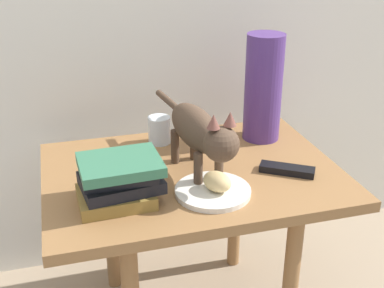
% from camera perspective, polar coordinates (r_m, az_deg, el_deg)
% --- Properties ---
extents(side_table, '(0.82, 0.59, 0.53)m').
position_cam_1_polar(side_table, '(1.44, 0.00, -5.47)').
color(side_table, olive).
rests_on(side_table, ground).
extents(plate, '(0.20, 0.20, 0.01)m').
position_cam_1_polar(plate, '(1.29, 2.38, -5.38)').
color(plate, silver).
rests_on(plate, side_table).
extents(bread_roll, '(0.09, 0.10, 0.05)m').
position_cam_1_polar(bread_roll, '(1.27, 2.87, -4.28)').
color(bread_roll, '#E0BC7A').
rests_on(bread_roll, plate).
extents(cat, '(0.13, 0.48, 0.23)m').
position_cam_1_polar(cat, '(1.32, 0.92, 1.41)').
color(cat, '#4C3828').
rests_on(cat, side_table).
extents(book_stack, '(0.21, 0.18, 0.12)m').
position_cam_1_polar(book_stack, '(1.25, -8.33, -4.02)').
color(book_stack, olive).
rests_on(book_stack, side_table).
extents(green_vase, '(0.12, 0.12, 0.33)m').
position_cam_1_polar(green_vase, '(1.57, 8.11, 6.33)').
color(green_vase, '#4C2D72').
rests_on(green_vase, side_table).
extents(candle_jar, '(0.07, 0.07, 0.08)m').
position_cam_1_polar(candle_jar, '(1.56, -3.74, 1.44)').
color(candle_jar, silver).
rests_on(candle_jar, side_table).
extents(tv_remote, '(0.15, 0.12, 0.02)m').
position_cam_1_polar(tv_remote, '(1.41, 10.75, -2.88)').
color(tv_remote, black).
rests_on(tv_remote, side_table).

